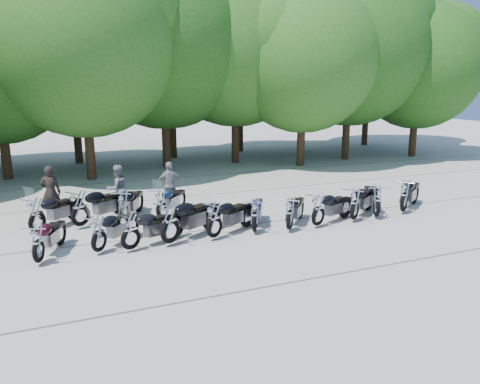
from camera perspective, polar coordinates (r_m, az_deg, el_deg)
name	(u,v)px	position (r m, az deg, el deg)	size (l,w,h in m)	color
ground	(260,240)	(13.59, 2.46, -5.83)	(90.00, 90.00, 0.00)	#A59F95
tree_3	(82,40)	(23.04, -18.70, 17.12)	(8.70, 8.70, 10.67)	#3A2614
tree_4	(162,40)	(25.56, -9.43, 17.82)	(9.13, 9.13, 11.20)	#3A2614
tree_5	(235,44)	(26.91, -0.60, 17.60)	(9.04, 9.04, 11.10)	#3A2614
tree_6	(303,57)	(26.02, 7.73, 15.97)	(8.00, 8.00, 9.82)	#3A2614
tree_7	(350,49)	(28.84, 13.30, 16.59)	(8.79, 8.79, 10.79)	#3A2614
tree_8	(419,66)	(31.28, 20.96, 14.10)	(7.53, 7.53, 9.25)	#3A2614
tree_11	(72,64)	(28.14, -19.82, 14.46)	(7.56, 7.56, 9.28)	#3A2614
tree_12	(171,62)	(29.07, -8.47, 15.44)	(7.88, 7.88, 9.67)	#3A2614
tree_13	(240,59)	(31.61, -0.01, 15.92)	(8.31, 8.31, 10.20)	#3A2614
tree_14	(304,62)	(32.14, 7.81, 15.38)	(8.02, 8.02, 9.84)	#3A2614
tree_15	(370,47)	(36.30, 15.55, 16.64)	(9.67, 9.67, 11.86)	#3A2614
motorcycle_0	(38,242)	(12.62, -23.44, -5.66)	(0.62, 2.04, 1.15)	#320614
motorcycle_1	(98,233)	(12.87, -16.87, -4.76)	(0.63, 2.05, 1.16)	black
motorcycle_2	(130,230)	(12.80, -13.23, -4.53)	(0.65, 2.13, 1.21)	black
motorcycle_3	(170,221)	(13.04, -8.54, -3.55)	(0.75, 2.47, 1.40)	black
motorcycle_4	(214,219)	(13.43, -3.14, -3.27)	(0.67, 2.21, 1.25)	black
motorcycle_5	(255,214)	(13.98, 1.81, -2.76)	(0.64, 2.09, 1.18)	#0F0D39
motorcycle_6	(290,213)	(14.23, 6.12, -2.51)	(0.64, 2.12, 1.20)	black
motorcycle_7	(318,209)	(14.76, 9.52, -2.01)	(0.65, 2.15, 1.22)	black
motorcycle_8	(355,203)	(15.63, 13.84, -1.28)	(0.68, 2.24, 1.27)	black
motorcycle_9	(377,200)	(16.20, 16.37, -0.94)	(0.68, 2.24, 1.26)	black
motorcycle_10	(405,195)	(17.13, 19.42, -0.32)	(0.71, 2.35, 1.33)	black
motorcycle_11	(36,214)	(15.17, -23.56, -2.46)	(0.67, 2.21, 1.25)	black
motorcycle_12	(80,207)	(15.29, -18.93, -1.78)	(0.72, 2.38, 1.35)	black
motorcycle_13	(124,206)	(15.30, -14.00, -1.64)	(0.67, 2.21, 1.25)	black
motorcycle_14	(161,203)	(15.57, -9.61, -1.30)	(0.64, 2.09, 1.18)	#0C1E38
rider_0	(51,192)	(16.73, -22.09, -0.02)	(0.65, 0.43, 1.79)	black
rider_1	(118,189)	(16.84, -14.70, 0.39)	(0.81, 0.63, 1.68)	gray
rider_2	(170,185)	(17.01, -8.52, 0.84)	(1.00, 0.42, 1.70)	gray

